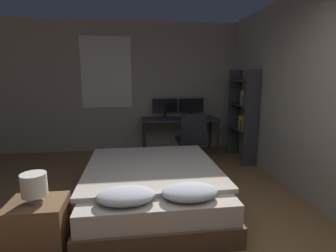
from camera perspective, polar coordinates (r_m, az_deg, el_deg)
wall_back at (r=5.68m, az=-3.49°, el=8.42°), size 12.00×0.08×2.70m
wall_side_right at (r=3.88m, az=27.47°, el=6.01°), size 0.06×12.00×2.70m
bed at (r=3.33m, az=-3.34°, el=-13.05°), size 1.63×2.00×0.56m
nightstand at (r=2.82m, az=-26.39°, el=-19.02°), size 0.50×0.42×0.49m
bedside_lamp at (r=2.65m, az=-27.14°, el=-11.36°), size 0.22×0.22×0.27m
desk at (r=5.45m, az=2.58°, el=0.82°), size 1.58×0.63×0.73m
monitor_left at (r=5.57m, az=-0.67°, el=4.30°), size 0.53×0.16×0.39m
monitor_right at (r=5.67m, az=5.06°, el=4.37°), size 0.53×0.16×0.39m
keyboard at (r=5.23m, az=2.99°, el=1.44°), size 0.38×0.13×0.02m
computer_mouse at (r=5.29m, az=6.00°, el=1.59°), size 0.07×0.05×0.04m
office_chair at (r=4.82m, az=5.10°, el=-3.75°), size 0.52×0.52×0.94m
bookshelf at (r=5.04m, az=16.31°, el=3.00°), size 0.26×0.81×1.71m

